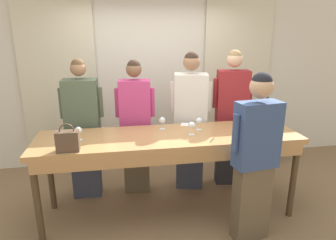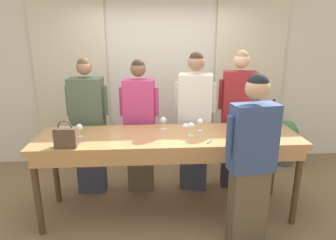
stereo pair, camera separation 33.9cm
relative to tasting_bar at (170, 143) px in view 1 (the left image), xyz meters
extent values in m
plane|color=#846647|center=(0.00, 0.02, -0.90)|extent=(18.00, 18.00, 0.00)
cube|color=silver|center=(0.00, 1.66, 0.50)|extent=(12.00, 0.06, 2.80)
cube|color=beige|center=(-1.41, 1.59, 0.44)|extent=(1.11, 0.03, 2.69)
cube|color=beige|center=(1.41, 1.59, 0.44)|extent=(1.11, 0.03, 2.69)
cube|color=#B27F4C|center=(0.00, 0.02, 0.06)|extent=(2.94, 0.79, 0.06)
cube|color=#B27F4C|center=(0.00, -0.36, -0.03)|extent=(2.82, 0.03, 0.12)
cylinder|color=#4C3823|center=(-1.39, -0.30, -0.44)|extent=(0.07, 0.07, 0.93)
cylinder|color=#4C3823|center=(1.39, -0.30, -0.44)|extent=(0.07, 0.07, 0.93)
cylinder|color=#4C3823|center=(-1.39, 0.34, -0.44)|extent=(0.07, 0.07, 0.93)
cylinder|color=#4C3823|center=(1.39, 0.34, -0.44)|extent=(0.07, 0.07, 0.93)
cylinder|color=black|center=(1.29, 0.27, 0.20)|extent=(0.08, 0.08, 0.22)
cone|color=black|center=(1.29, 0.27, 0.33)|extent=(0.08, 0.08, 0.04)
cylinder|color=black|center=(1.29, 0.27, 0.38)|extent=(0.03, 0.03, 0.08)
cylinder|color=white|center=(1.29, 0.27, 0.19)|extent=(0.08, 0.08, 0.09)
cube|color=brown|center=(-1.05, -0.27, 0.19)|extent=(0.22, 0.12, 0.20)
torus|color=brown|center=(-1.05, -0.27, 0.30)|extent=(0.14, 0.01, 0.14)
cylinder|color=white|center=(-0.98, 0.03, 0.09)|extent=(0.07, 0.07, 0.00)
cylinder|color=white|center=(-0.98, 0.03, 0.13)|extent=(0.01, 0.01, 0.07)
sphere|color=white|center=(-0.98, 0.03, 0.20)|extent=(0.08, 0.08, 0.08)
sphere|color=maroon|center=(-0.98, 0.03, 0.19)|extent=(0.05, 0.05, 0.05)
cylinder|color=white|center=(0.25, -0.01, 0.09)|extent=(0.07, 0.07, 0.00)
cylinder|color=white|center=(0.25, -0.01, 0.13)|extent=(0.01, 0.01, 0.07)
sphere|color=white|center=(0.25, -0.01, 0.20)|extent=(0.08, 0.08, 0.08)
sphere|color=maroon|center=(0.25, -0.01, 0.19)|extent=(0.05, 0.05, 0.05)
cylinder|color=white|center=(1.12, -0.09, 0.09)|extent=(0.07, 0.07, 0.00)
cylinder|color=white|center=(1.12, -0.09, 0.13)|extent=(0.01, 0.01, 0.07)
sphere|color=white|center=(1.12, -0.09, 0.20)|extent=(0.08, 0.08, 0.08)
sphere|color=maroon|center=(1.12, -0.09, 0.19)|extent=(0.05, 0.05, 0.05)
cylinder|color=white|center=(0.38, 0.14, 0.09)|extent=(0.07, 0.07, 0.00)
cylinder|color=white|center=(0.38, 0.14, 0.13)|extent=(0.01, 0.01, 0.07)
sphere|color=white|center=(0.38, 0.14, 0.20)|extent=(0.08, 0.08, 0.08)
cylinder|color=white|center=(-0.05, 0.23, 0.09)|extent=(0.07, 0.07, 0.00)
cylinder|color=white|center=(-0.05, 0.23, 0.13)|extent=(0.01, 0.01, 0.07)
sphere|color=white|center=(-0.05, 0.23, 0.20)|extent=(0.08, 0.08, 0.08)
cylinder|color=white|center=(1.38, 0.29, 0.09)|extent=(0.07, 0.07, 0.00)
cylinder|color=white|center=(1.38, 0.29, 0.13)|extent=(0.01, 0.01, 0.07)
sphere|color=white|center=(1.38, 0.29, 0.20)|extent=(0.08, 0.08, 0.08)
cube|color=white|center=(0.27, 0.36, 0.09)|extent=(0.15, 0.15, 0.00)
cylinder|color=black|center=(0.42, -0.24, 0.09)|extent=(0.08, 0.11, 0.01)
cube|color=#383D51|center=(-1.00, 0.61, -0.47)|extent=(0.36, 0.24, 0.87)
cube|color=#4C5B47|center=(-1.00, 0.61, 0.31)|extent=(0.42, 0.29, 0.68)
sphere|color=#9E7051|center=(-1.00, 0.61, 0.78)|extent=(0.19, 0.19, 0.19)
sphere|color=brown|center=(-1.00, 0.61, 0.81)|extent=(0.17, 0.17, 0.17)
cylinder|color=#4C5B47|center=(-0.77, 0.60, 0.36)|extent=(0.07, 0.07, 0.38)
cylinder|color=#4C5B47|center=(-1.23, 0.62, 0.36)|extent=(0.07, 0.07, 0.38)
cube|color=brown|center=(-0.34, 0.61, -0.48)|extent=(0.35, 0.23, 0.85)
cube|color=#C63D7A|center=(-0.34, 0.61, 0.29)|extent=(0.42, 0.28, 0.67)
sphere|color=brown|center=(-0.34, 0.61, 0.75)|extent=(0.19, 0.19, 0.19)
sphere|color=#332319|center=(-0.34, 0.61, 0.79)|extent=(0.17, 0.17, 0.17)
cylinder|color=#C63D7A|center=(-0.12, 0.59, 0.34)|extent=(0.08, 0.08, 0.37)
cylinder|color=#C63D7A|center=(-0.56, 0.63, 0.34)|extent=(0.08, 0.08, 0.37)
cube|color=#383D51|center=(0.39, 0.61, -0.46)|extent=(0.40, 0.30, 0.88)
cube|color=silver|center=(0.39, 0.61, 0.33)|extent=(0.47, 0.35, 0.70)
sphere|color=#9E7051|center=(0.39, 0.61, 0.83)|extent=(0.21, 0.21, 0.21)
sphere|color=#332319|center=(0.39, 0.61, 0.87)|extent=(0.19, 0.19, 0.19)
cylinder|color=silver|center=(0.62, 0.57, 0.39)|extent=(0.08, 0.08, 0.39)
cylinder|color=silver|center=(0.16, 0.66, 0.39)|extent=(0.08, 0.08, 0.39)
cube|color=#28282D|center=(0.96, 0.61, -0.45)|extent=(0.38, 0.24, 0.90)
cube|color=maroon|center=(0.96, 0.61, 0.36)|extent=(0.44, 0.28, 0.71)
sphere|color=#DBAD89|center=(0.96, 0.61, 0.85)|extent=(0.20, 0.20, 0.20)
sphere|color=#93754C|center=(0.96, 0.61, 0.89)|extent=(0.18, 0.18, 0.18)
cylinder|color=maroon|center=(1.19, 0.58, 0.41)|extent=(0.08, 0.08, 0.39)
cylinder|color=maroon|center=(0.74, 0.65, 0.41)|extent=(0.08, 0.08, 0.39)
cube|color=brown|center=(0.75, -0.58, -0.49)|extent=(0.39, 0.23, 0.82)
cube|color=#334775|center=(0.75, -0.58, 0.25)|extent=(0.45, 0.27, 0.65)
sphere|color=tan|center=(0.75, -0.58, 0.72)|extent=(0.22, 0.22, 0.22)
sphere|color=black|center=(0.75, -0.58, 0.76)|extent=(0.19, 0.19, 0.19)
cylinder|color=#334775|center=(0.52, -0.61, 0.30)|extent=(0.08, 0.08, 0.36)
cylinder|color=#334775|center=(0.99, -0.54, 0.30)|extent=(0.08, 0.08, 0.36)
cylinder|color=#4C4C51|center=(1.99, 1.26, -0.78)|extent=(0.29, 0.29, 0.23)
ellipsoid|color=#47844C|center=(1.99, 1.26, -0.43)|extent=(0.38, 0.38, 0.54)
camera|label=1|loc=(-0.55, -3.10, 1.21)|focal=32.00mm
camera|label=2|loc=(-0.21, -3.14, 1.21)|focal=32.00mm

